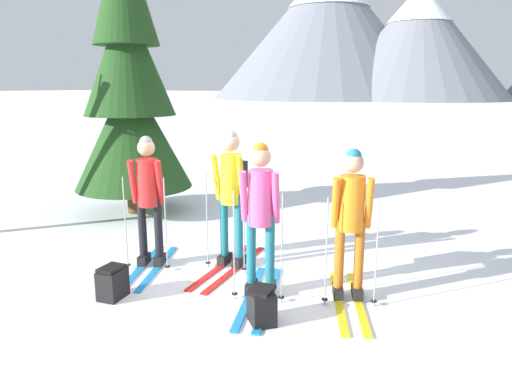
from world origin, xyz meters
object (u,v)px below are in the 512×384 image
Objects in this scene: pine_tree_near at (129,85)px; backpack_on_snow_front at (262,306)px; skier_in_orange at (351,216)px; skier_in_pink at (261,210)px; skier_in_yellow at (231,190)px; skier_in_red at (148,196)px; backpack_on_snow_beside at (112,283)px.

pine_tree_near is 13.11× the size of backpack_on_snow_front.
backpack_on_snow_front is (-0.68, -0.93, -0.79)m from skier_in_orange.
skier_in_orange is at bearing 17.01° from skier_in_pink.
skier_in_yellow reaches higher than skier_in_pink.
skier_in_red is 0.34× the size of pine_tree_near.
skier_in_red is 1.02× the size of skier_in_orange.
backpack_on_snow_beside is at bearing -118.93° from skier_in_yellow.
skier_in_pink reaches higher than skier_in_red.
skier_in_yellow is at bearing 24.16° from skier_in_red.
backpack_on_snow_beside is (-1.51, -0.79, -0.83)m from skier_in_pink.
skier_in_pink is 4.47× the size of backpack_on_snow_front.
skier_in_yellow is at bearing 127.30° from backpack_on_snow_front.
skier_in_yellow is 0.97m from skier_in_pink.
skier_in_orange is (0.96, 0.29, -0.03)m from skier_in_pink.
pine_tree_near is (-4.60, 2.07, 1.42)m from skier_in_orange.
pine_tree_near reaches higher than skier_in_orange.
skier_in_yellow is 4.61× the size of backpack_on_snow_front.
skier_in_orange is 1.40m from backpack_on_snow_front.
skier_in_red is 0.96× the size of skier_in_yellow.
skier_in_yellow is 1.06× the size of skier_in_orange.
skier_in_red is 4.64× the size of backpack_on_snow_beside.
backpack_on_snow_beside is (-0.81, -1.46, -0.86)m from skier_in_yellow.
backpack_on_snow_front and backpack_on_snow_beside have the same top height.
skier_in_yellow reaches higher than skier_in_orange.
skier_in_yellow is 1.03× the size of skier_in_pink.
skier_in_pink is at bearing -33.10° from pine_tree_near.
skier_in_orange reaches higher than backpack_on_snow_beside.
skier_in_pink is 4.55m from pine_tree_near.
skier_in_pink is (0.71, -0.67, -0.04)m from skier_in_yellow.
skier_in_red is 0.99× the size of skier_in_pink.
pine_tree_near is at bearing 131.84° from skier_in_red.
skier_in_yellow is at bearing 61.07° from backpack_on_snow_beside.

